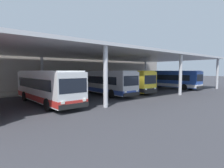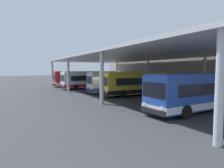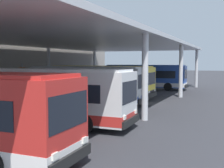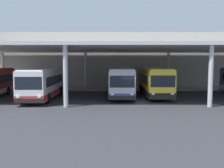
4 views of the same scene
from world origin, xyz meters
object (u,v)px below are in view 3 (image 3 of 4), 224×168
at_px(bench_waiting, 57,86).
at_px(bus_middle_bay, 86,84).
at_px(trash_bin, 41,88).
at_px(bus_departing, 145,76).
at_px(bus_second_bay, 44,95).
at_px(bus_far_bay, 101,81).
at_px(banner_sign, 22,79).

bearing_deg(bench_waiting, bus_middle_bay, -130.91).
relative_size(bus_middle_bay, trash_bin, 10.81).
bearing_deg(bus_departing, bench_waiting, 132.50).
relative_size(bus_second_bay, trash_bin, 10.81).
distance_m(bus_far_bay, bus_departing, 10.61).
xyz_separation_m(bus_middle_bay, bus_far_bay, (3.74, 0.34, 0.00)).
bearing_deg(bench_waiting, bus_departing, -47.50).
bearing_deg(bench_waiting, bus_second_bay, -147.86).
bearing_deg(bus_second_bay, trash_bin, 37.90).
relative_size(bus_second_bay, bus_far_bay, 1.00).
distance_m(bus_far_bay, bench_waiting, 7.72).
bearing_deg(banner_sign, trash_bin, 15.29).
distance_m(bus_far_bay, trash_bin, 7.54).
xyz_separation_m(trash_bin, banner_sign, (-4.42, -1.21, 1.30)).
xyz_separation_m(bus_far_bay, banner_sign, (-4.10, 6.27, 0.32)).
bearing_deg(trash_bin, bus_second_bay, -142.10).
xyz_separation_m(bench_waiting, trash_bin, (-2.43, 0.33, 0.01)).
bearing_deg(bench_waiting, banner_sign, -172.70).
height_order(bus_far_bay, trash_bin, bus_far_bay).
bearing_deg(bus_second_bay, bus_far_bay, 10.11).
relative_size(bus_second_bay, bench_waiting, 5.89).
bearing_deg(bench_waiting, trash_bin, 172.22).
bearing_deg(banner_sign, bench_waiting, 7.30).
xyz_separation_m(bus_second_bay, bus_far_bay, (12.04, 2.15, 0.00)).
distance_m(bus_departing, banner_sign, 16.49).
relative_size(trash_bin, banner_sign, 0.31).
distance_m(trash_bin, banner_sign, 4.76).
height_order(bus_middle_bay, banner_sign, banner_sign).
height_order(bus_middle_bay, trash_bin, bus_middle_bay).
bearing_deg(bus_second_bay, bus_departing, 2.04).
xyz_separation_m(bus_middle_bay, banner_sign, (-0.36, 6.61, 0.32)).
relative_size(bus_departing, trash_bin, 10.83).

